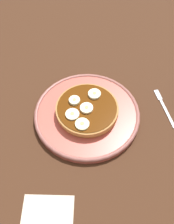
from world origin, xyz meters
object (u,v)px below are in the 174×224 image
Objects in this scene: banana_slice_2 at (72,114)px; napkin at (47,221)px; plate at (87,114)px; banana_slice_1 at (94,94)px; pancake_stack at (88,110)px; banana_slice_4 at (74,101)px; banana_slice_0 at (87,108)px; fork at (164,105)px; banana_slice_3 at (82,124)px.

banana_slice_2 is 25.05cm from napkin.
banana_slice_1 is (1.03, 4.35, 3.35)cm from plate.
banana_slice_4 is at bearing 165.63° from pancake_stack.
pancake_stack is 1.53× the size of napkin.
banana_slice_0 is 21.56cm from fork.
pancake_stack is 4.84× the size of banana_slice_2.
banana_slice_4 reaches higher than napkin.
banana_slice_3 is at bearing -62.31° from banana_slice_4.
banana_slice_2 is 1.00× the size of banana_slice_3.
banana_slice_0 and banana_slice_4 have the same top height.
banana_slice_1 is 0.30× the size of napkin.
banana_slice_3 is (-1.16, -9.72, -0.07)cm from banana_slice_1.
banana_slice_0 is at bearing -156.75° from fork.
plate is 2.29× the size of fork.
banana_slice_1 reaches higher than banana_slice_2.
napkin is at bearing -121.86° from fork.
plate is 6.30cm from banana_slice_3.
pancake_stack is 5.06× the size of banana_slice_1.
fork is at bearing 58.14° from napkin.
banana_slice_2 is at bearing -134.70° from plate.
fork is at bearing 21.66° from pancake_stack.
banana_slice_1 is (0.83, 4.89, 0.00)cm from banana_slice_0.
banana_slice_0 is 4.13cm from banana_slice_4.
banana_slice_1 is at bearing 76.70° from plate.
banana_slice_1 reaches higher than pancake_stack.
banana_slice_1 is 19.38cm from fork.
plate is 5.05cm from banana_slice_4.
pancake_stack reaches higher than plate.
banana_slice_2 is at bearing -83.01° from banana_slice_4.
pancake_stack is 28.20cm from napkin.
banana_slice_3 reaches higher than pancake_stack.
pancake_stack is at bearing 84.23° from napkin.
plate is at bearing -156.10° from pancake_stack.
banana_slice_1 reaches higher than fork.
plate is 27.90cm from napkin.
fork is at bearing 16.01° from banana_slice_4.
banana_slice_3 is 24.11cm from fork.
banana_slice_4 is (-0.52, 4.23, 0.12)cm from banana_slice_2.
banana_slice_3 is 0.29× the size of fork.
fork is (19.44, 8.35, -4.11)cm from banana_slice_0.
banana_slice_0 reaches higher than pancake_stack.
banana_slice_1 is 9.79cm from banana_slice_3.
banana_slice_0 is (0.20, -0.54, 3.35)cm from plate.
banana_slice_3 is 0.32× the size of napkin.
fork is (19.65, 7.82, -0.76)cm from plate.
banana_slice_2 is 4.26cm from banana_slice_4.
banana_slice_4 is 24.49cm from fork.
banana_slice_3 reaches higher than napkin.
banana_slice_0 reaches higher than napkin.
napkin is (-2.33, -22.40, -4.15)cm from banana_slice_3.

